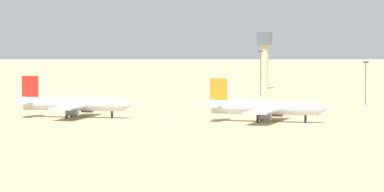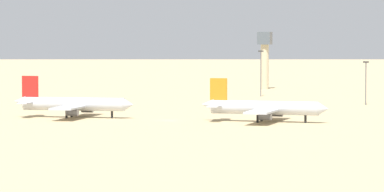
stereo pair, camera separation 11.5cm
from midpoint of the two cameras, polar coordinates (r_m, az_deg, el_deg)
ground at (r=271.22m, az=-1.26°, el=-1.30°), size 4000.00×4000.00×0.00m
ridge_far_west at (r=1457.89m, az=-9.90°, el=4.58°), size 284.34×278.24×118.06m
ridge_west at (r=1358.95m, az=0.98°, el=4.80°), size 348.74×238.58×120.84m
parked_jet_red_2 at (r=282.12m, az=-6.29°, el=-0.43°), size 32.63×27.49×10.78m
parked_jet_orange_3 at (r=266.97m, az=3.78°, el=-0.62°), size 32.24×26.99×10.67m
control_tower at (r=435.01m, az=3.85°, el=2.19°), size 5.20×5.20×22.90m
light_pole_west at (r=381.32m, az=3.65°, el=1.37°), size 1.80×0.50×16.15m
light_pole_mid at (r=336.48m, az=9.14°, el=0.87°), size 1.80×0.50×13.46m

